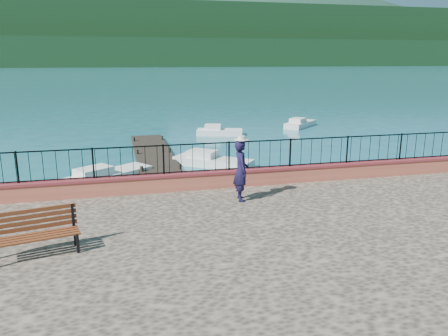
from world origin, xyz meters
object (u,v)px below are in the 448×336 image
boat_0 (106,173)px  boat_5 (300,122)px  person (241,170)px  park_bench (36,243)px  boat_1 (213,159)px  boat_4 (220,130)px

boat_0 → boat_5: 20.08m
person → boat_5: bearing=-23.4°
park_bench → boat_1: 13.69m
park_bench → boat_5: size_ratio=0.53×
park_bench → boat_4: size_ratio=0.58×
boat_1 → boat_5: bearing=88.4°
boat_4 → boat_5: size_ratio=0.91×
person → boat_1: 9.48m
boat_1 → boat_5: same height
boat_0 → person: bearing=-97.2°
boat_1 → boat_4: (2.51, 9.11, 0.00)m
park_bench → boat_0: 10.35m
boat_1 → boat_4: 9.45m
park_bench → person: (5.48, 2.67, 0.64)m
boat_1 → boat_4: same height
person → park_bench: bearing=120.8°
boat_1 → park_bench: bearing=-79.9°
boat_0 → boat_5: same height
park_bench → boat_1: park_bench is taller
park_bench → boat_4: 22.96m
boat_0 → park_bench: bearing=-133.4°
boat_4 → park_bench: bearing=-97.5°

